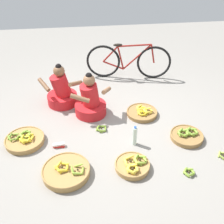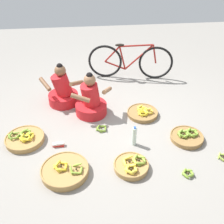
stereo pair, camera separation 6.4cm
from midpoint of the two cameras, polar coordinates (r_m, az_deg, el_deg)
name	(u,v)px [view 1 (the left image)]	position (r m, az deg, el deg)	size (l,w,h in m)	color
ground_plane	(110,123)	(4.23, -0.78, -2.31)	(10.00, 10.00, 0.00)	gray
vendor_woman_front	(90,101)	(4.32, -5.13, 2.29)	(0.68, 0.52, 0.76)	red
vendor_woman_behind	(62,92)	(4.66, -11.26, 4.36)	(0.76, 0.52, 0.76)	red
bicycle_leaning	(128,61)	(5.39, 3.21, 10.90)	(1.68, 0.35, 0.73)	black
banana_basket_front_right	(25,140)	(4.05, -18.84, -5.70)	(0.57, 0.57, 0.15)	#A87F47
banana_basket_mid_right	(132,165)	(3.48, 3.93, -11.45)	(0.46, 0.46, 0.15)	#A87F47
banana_basket_front_center	(142,112)	(4.41, 6.12, -0.07)	(0.51, 0.51, 0.13)	olive
banana_basket_near_bicycle	(66,171)	(3.46, -10.43, -12.48)	(0.61, 0.61, 0.16)	#A87F47
banana_basket_back_left	(187,136)	(4.05, 15.46, -4.97)	(0.49, 0.49, 0.14)	olive
loose_bananas_back_center	(223,155)	(3.93, 22.56, -8.68)	(0.17, 0.17, 0.07)	#9EB747
loose_bananas_front_left	(189,172)	(3.56, 15.86, -12.41)	(0.17, 0.17, 0.08)	olive
loose_bananas_near_vendor	(101,129)	(4.07, -2.77, -3.64)	(0.19, 0.20, 0.07)	olive
water_bottle	(135,136)	(3.76, 4.46, -5.19)	(0.06, 0.06, 0.32)	silver
packet_carton_stack	(59,145)	(3.86, -11.93, -7.07)	(0.17, 0.07, 0.06)	red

